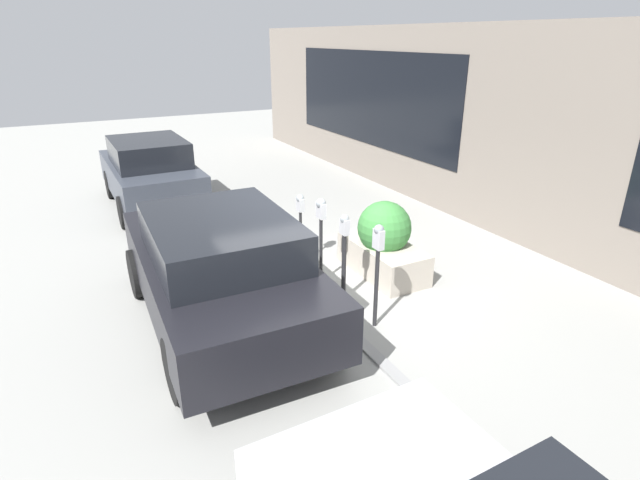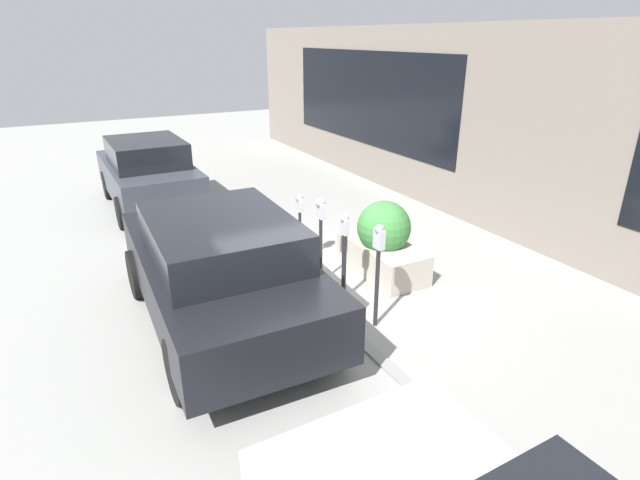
% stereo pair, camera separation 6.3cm
% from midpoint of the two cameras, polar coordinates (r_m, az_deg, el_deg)
% --- Properties ---
extents(ground_plane, '(40.00, 40.00, 0.00)m').
position_cam_midpoint_polar(ground_plane, '(7.81, -0.78, -6.24)').
color(ground_plane, '#999993').
extents(curb_strip, '(24.50, 0.16, 0.04)m').
position_cam_midpoint_polar(curb_strip, '(7.77, -1.31, -6.25)').
color(curb_strip, gray).
rests_on(curb_strip, ground_plane).
extents(building_facade, '(24.50, 0.17, 3.99)m').
position_cam_midpoint_polar(building_facade, '(9.91, 23.18, 10.49)').
color(building_facade, slate).
rests_on(building_facade, ground_plane).
extents(parking_meter_nearest, '(0.16, 0.13, 1.49)m').
position_cam_midpoint_polar(parking_meter_nearest, '(6.59, 6.41, -1.81)').
color(parking_meter_nearest, '#232326').
rests_on(parking_meter_nearest, ground_plane).
extents(parking_meter_second, '(0.15, 0.13, 1.37)m').
position_cam_midpoint_polar(parking_meter_second, '(7.29, 2.55, -0.58)').
color(parking_meter_second, '#232326').
rests_on(parking_meter_second, ground_plane).
extents(parking_meter_middle, '(0.19, 0.16, 1.43)m').
position_cam_midpoint_polar(parking_meter_middle, '(7.76, -0.15, 2.29)').
color(parking_meter_middle, '#232326').
rests_on(parking_meter_middle, ground_plane).
extents(parking_meter_fourth, '(0.16, 0.14, 1.27)m').
position_cam_midpoint_polar(parking_meter_fourth, '(8.52, -2.54, 3.18)').
color(parking_meter_fourth, '#232326').
rests_on(parking_meter_fourth, ground_plane).
extents(planter_box, '(1.65, 0.89, 1.26)m').
position_cam_midpoint_polar(planter_box, '(8.35, 7.00, -0.37)').
color(planter_box, '#B2A899').
rests_on(planter_box, ground_plane).
extents(parked_car_middle, '(4.38, 2.07, 1.60)m').
position_cam_midpoint_polar(parked_car_middle, '(6.84, -11.55, -3.13)').
color(parked_car_middle, black).
rests_on(parked_car_middle, ground_plane).
extents(parked_car_rear, '(3.86, 1.80, 1.60)m').
position_cam_midpoint_polar(parked_car_rear, '(12.20, -19.18, 7.30)').
color(parked_car_rear, '#383D47').
rests_on(parked_car_rear, ground_plane).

